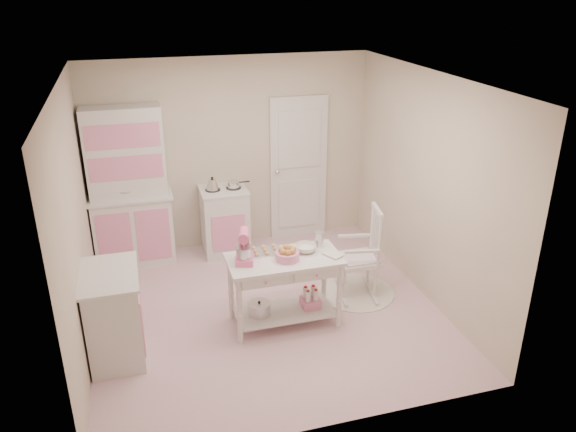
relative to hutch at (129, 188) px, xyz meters
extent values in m
plane|color=#C67C94|center=(1.38, -1.66, -1.04)|extent=(3.80, 3.80, 0.00)
cube|color=white|center=(1.38, -1.66, 1.56)|extent=(3.80, 3.80, 0.04)
cube|color=beige|center=(1.38, 0.24, 0.26)|extent=(3.80, 0.04, 2.60)
cube|color=beige|center=(1.38, -3.56, 0.26)|extent=(3.80, 0.04, 2.60)
cube|color=beige|center=(-0.52, -1.66, 0.26)|extent=(0.04, 3.80, 2.60)
cube|color=beige|center=(3.28, -1.66, 0.26)|extent=(0.04, 3.80, 2.60)
cube|color=silver|center=(2.33, 0.21, -0.02)|extent=(0.82, 0.05, 2.04)
cube|color=silver|center=(0.00, 0.00, 0.00)|extent=(1.06, 0.50, 2.08)
cube|color=silver|center=(1.20, -0.05, -0.58)|extent=(0.62, 0.57, 0.92)
cube|color=silver|center=(-0.25, -2.03, -0.58)|extent=(0.54, 0.84, 0.92)
cylinder|color=white|center=(2.50, -1.59, -1.03)|extent=(0.92, 0.92, 0.01)
cube|color=silver|center=(2.50, -1.59, -0.49)|extent=(0.60, 0.79, 1.10)
cube|color=silver|center=(1.50, -1.96, -0.64)|extent=(1.20, 0.60, 0.80)
cube|color=pink|center=(1.08, -1.94, -0.07)|extent=(0.26, 0.32, 0.34)
cube|color=silver|center=(1.35, -1.78, -0.23)|extent=(0.34, 0.24, 0.02)
cylinder|color=pink|center=(1.52, -2.01, -0.19)|extent=(0.25, 0.25, 0.09)
imported|color=silver|center=(1.76, -1.88, -0.20)|extent=(0.24, 0.24, 0.07)
cylinder|color=silver|center=(1.94, -1.80, -0.16)|extent=(0.10, 0.10, 0.17)
imported|color=silver|center=(1.95, -2.08, -0.23)|extent=(0.23, 0.26, 0.02)
camera|label=1|loc=(0.09, -7.00, 2.47)|focal=35.00mm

